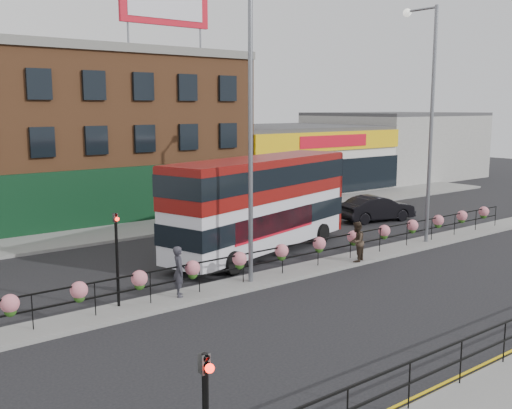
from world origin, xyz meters
TOP-DOWN VIEW (x-y plane):
  - ground at (0.00, 0.00)m, footprint 120.00×120.00m
  - north_pavement at (0.00, 12.00)m, footprint 60.00×4.00m
  - median at (0.00, 0.00)m, footprint 60.00×1.60m
  - brick_building at (-4.00, 19.96)m, footprint 25.00×12.21m
  - supermarket at (16.00, 19.90)m, footprint 15.00×12.25m
  - warehouse_east at (30.75, 20.00)m, footprint 14.50×12.00m
  - billboard at (2.50, 14.99)m, footprint 6.00×0.29m
  - median_railing at (0.00, 0.00)m, footprint 30.04×0.56m
  - south_railing at (-2.00, -10.10)m, footprint 20.04×0.05m
  - double_decker_bus at (0.82, 3.67)m, footprint 11.44×5.48m
  - car at (11.39, 5.63)m, footprint 3.63×5.39m
  - pedestrian_a at (-5.82, 0.06)m, footprint 0.99×0.93m
  - pedestrian_b at (2.78, -0.55)m, footprint 1.34×1.29m
  - lamp_column_west at (-2.70, 0.21)m, footprint 0.40×1.95m
  - lamp_column_east at (8.49, 0.24)m, footprint 0.41×2.02m
  - traffic_light_median at (-8.00, 0.39)m, footprint 0.15×0.28m

SIDE VIEW (x-z plane):
  - ground at x=0.00m, z-range 0.00..0.00m
  - north_pavement at x=0.00m, z-range 0.00..0.15m
  - median at x=0.00m, z-range 0.00..0.15m
  - car at x=11.39m, z-range 0.00..1.55m
  - south_railing at x=-2.00m, z-range 0.40..1.52m
  - pedestrian_b at x=2.78m, z-range 0.15..1.91m
  - median_railing at x=0.00m, z-range 0.43..1.66m
  - pedestrian_a at x=-5.82m, z-range 0.15..1.97m
  - traffic_light_median at x=-8.00m, z-range 0.64..4.29m
  - supermarket at x=16.00m, z-range 0.00..5.30m
  - double_decker_bus at x=0.82m, z-range 0.52..5.03m
  - warehouse_east at x=30.75m, z-range 0.00..6.30m
  - brick_building at x=-4.00m, z-range -0.02..10.28m
  - lamp_column_west at x=-2.70m, z-range 1.18..12.32m
  - lamp_column_east at x=8.49m, z-range 1.21..12.70m
  - billboard at x=2.50m, z-range 10.98..15.38m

